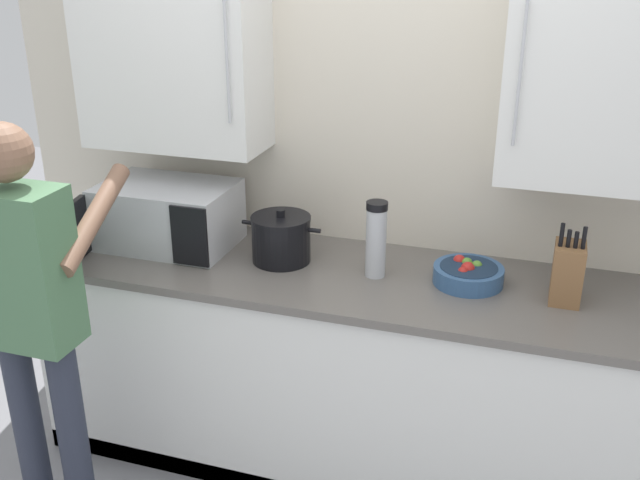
{
  "coord_description": "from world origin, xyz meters",
  "views": [
    {
      "loc": [
        0.67,
        -1.69,
        2.18
      ],
      "look_at": [
        -0.15,
        0.84,
        1.07
      ],
      "focal_mm": 40.95,
      "sensor_mm": 36.0,
      "label": 1
    }
  ],
  "objects_px": {
    "thermos_flask": "(376,239)",
    "knife_block": "(567,272)",
    "person_figure": "(30,306)",
    "microwave_oven": "(161,215)",
    "fruit_bowl": "(468,274)",
    "stock_pot": "(281,239)"
  },
  "relations": [
    {
      "from": "person_figure",
      "to": "fruit_bowl",
      "type": "bearing_deg",
      "value": 28.43
    },
    {
      "from": "thermos_flask",
      "to": "knife_block",
      "type": "relative_size",
      "value": 1.0
    },
    {
      "from": "microwave_oven",
      "to": "stock_pot",
      "type": "distance_m",
      "value": 0.57
    },
    {
      "from": "knife_block",
      "to": "thermos_flask",
      "type": "bearing_deg",
      "value": -179.69
    },
    {
      "from": "microwave_oven",
      "to": "fruit_bowl",
      "type": "height_order",
      "value": "microwave_oven"
    },
    {
      "from": "knife_block",
      "to": "fruit_bowl",
      "type": "distance_m",
      "value": 0.37
    },
    {
      "from": "microwave_oven",
      "to": "fruit_bowl",
      "type": "relative_size",
      "value": 2.89
    },
    {
      "from": "microwave_oven",
      "to": "fruit_bowl",
      "type": "xyz_separation_m",
      "value": [
        1.34,
        0.02,
        -0.1
      ]
    },
    {
      "from": "knife_block",
      "to": "fruit_bowl",
      "type": "height_order",
      "value": "knife_block"
    },
    {
      "from": "stock_pot",
      "to": "fruit_bowl",
      "type": "bearing_deg",
      "value": 1.5
    },
    {
      "from": "stock_pot",
      "to": "knife_block",
      "type": "relative_size",
      "value": 1.1
    },
    {
      "from": "stock_pot",
      "to": "fruit_bowl",
      "type": "height_order",
      "value": "stock_pot"
    },
    {
      "from": "knife_block",
      "to": "fruit_bowl",
      "type": "bearing_deg",
      "value": 174.0
    },
    {
      "from": "thermos_flask",
      "to": "person_figure",
      "type": "bearing_deg",
      "value": -145.55
    },
    {
      "from": "microwave_oven",
      "to": "knife_block",
      "type": "xyz_separation_m",
      "value": [
        1.7,
        -0.02,
        -0.02
      ]
    },
    {
      "from": "microwave_oven",
      "to": "fruit_bowl",
      "type": "bearing_deg",
      "value": 0.67
    },
    {
      "from": "thermos_flask",
      "to": "person_figure",
      "type": "xyz_separation_m",
      "value": [
        -1.07,
        -0.74,
        -0.1
      ]
    },
    {
      "from": "microwave_oven",
      "to": "stock_pot",
      "type": "xyz_separation_m",
      "value": [
        0.56,
        -0.0,
        -0.04
      ]
    },
    {
      "from": "knife_block",
      "to": "microwave_oven",
      "type": "bearing_deg",
      "value": 179.24
    },
    {
      "from": "thermos_flask",
      "to": "microwave_oven",
      "type": "bearing_deg",
      "value": 178.45
    },
    {
      "from": "microwave_oven",
      "to": "knife_block",
      "type": "height_order",
      "value": "knife_block"
    },
    {
      "from": "stock_pot",
      "to": "thermos_flask",
      "type": "distance_m",
      "value": 0.41
    }
  ]
}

